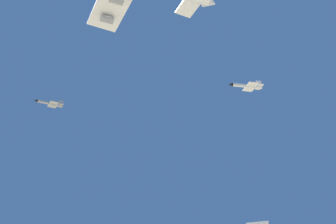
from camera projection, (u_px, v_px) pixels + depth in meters
name	position (u px, v px, depth m)	size (l,w,h in m)	color
chase_jet_lead	(50.00, 103.00, 188.06)	(10.69, 14.36, 4.00)	#999EA3
chase_jet_left_wing	(247.00, 86.00, 150.03)	(13.60, 11.94, 4.00)	silver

